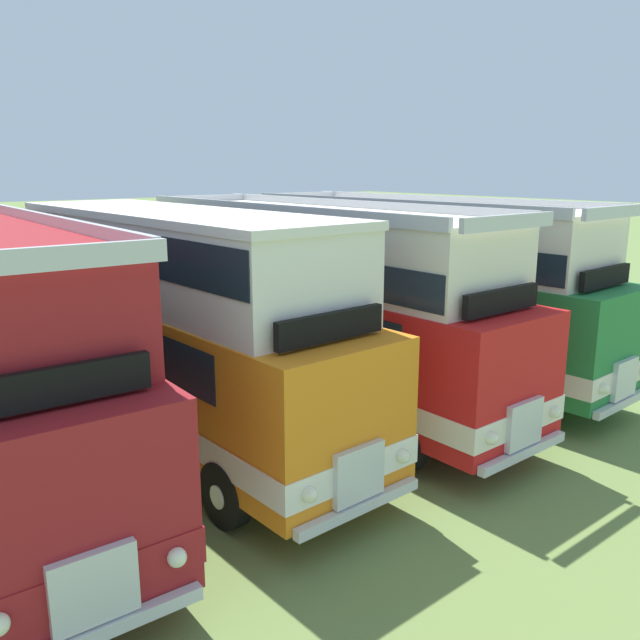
# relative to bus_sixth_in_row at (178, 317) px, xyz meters

# --- Properties ---
(bus_sixth_in_row) EXTENTS (3.02, 9.96, 4.49)m
(bus_sixth_in_row) POSITION_rel_bus_sixth_in_row_xyz_m (0.00, 0.00, 0.00)
(bus_sixth_in_row) COLOR orange
(bus_sixth_in_row) RESTS_ON ground
(bus_seventh_in_row) EXTENTS (2.83, 11.17, 4.52)m
(bus_seventh_in_row) POSITION_rel_bus_sixth_in_row_xyz_m (3.46, 0.31, -0.10)
(bus_seventh_in_row) COLOR red
(bus_seventh_in_row) RESTS_ON ground
(bus_eighth_in_row) EXTENTS (3.17, 11.01, 4.52)m
(bus_eighth_in_row) POSITION_rel_bus_sixth_in_row_xyz_m (6.92, 0.40, -0.11)
(bus_eighth_in_row) COLOR #237538
(bus_eighth_in_row) RESTS_ON ground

